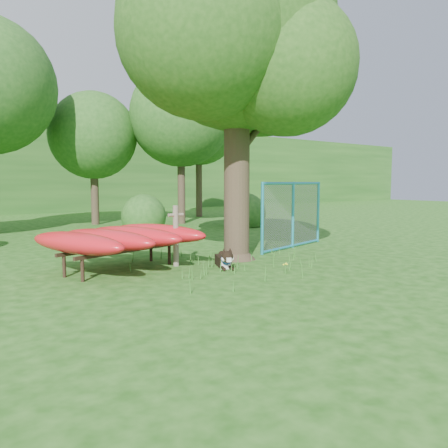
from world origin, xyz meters
TOP-DOWN VIEW (x-y plane):
  - ground at (0.00, 0.00)m, footprint 80.00×80.00m
  - oak_tree at (0.97, 1.79)m, footprint 6.48×5.66m
  - wooden_post at (-0.71, 1.88)m, footprint 0.39×0.14m
  - kayak_rack at (-1.95, 2.21)m, footprint 3.79×3.39m
  - husky_dog at (0.09, 1.03)m, footprint 0.67×1.06m
  - fence_section at (3.62, 2.30)m, footprint 3.32×0.93m
  - wildflower_clump at (0.77, -0.27)m, footprint 0.11×0.10m
  - bg_tree_c at (1.50, 13.00)m, footprint 4.00×4.00m
  - bg_tree_d at (5.00, 11.00)m, footprint 4.80×4.80m
  - bg_tree_e at (8.00, 14.00)m, footprint 4.60×4.60m
  - shrub_right at (6.50, 8.00)m, footprint 1.80×1.80m
  - shrub_mid at (2.00, 9.00)m, footprint 1.80×1.80m

SIDE VIEW (x-z plane):
  - ground at x=0.00m, z-range 0.00..0.00m
  - shrub_right at x=6.50m, z-range -0.90..0.90m
  - shrub_mid at x=2.00m, z-range -0.90..0.90m
  - husky_dog at x=0.09m, z-range -0.08..0.44m
  - wildflower_clump at x=0.77m, z-range 0.07..0.30m
  - kayak_rack at x=-1.95m, z-range 0.26..1.22m
  - wooden_post at x=-0.71m, z-range 0.04..1.48m
  - fence_section at x=3.62m, z-range -0.66..2.65m
  - bg_tree_c at x=1.50m, z-range 1.05..7.17m
  - bg_tree_d at x=5.00m, z-range 1.33..8.83m
  - bg_tree_e at x=8.00m, z-range 1.46..9.01m
  - oak_tree at x=0.97m, z-range 1.36..9.50m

